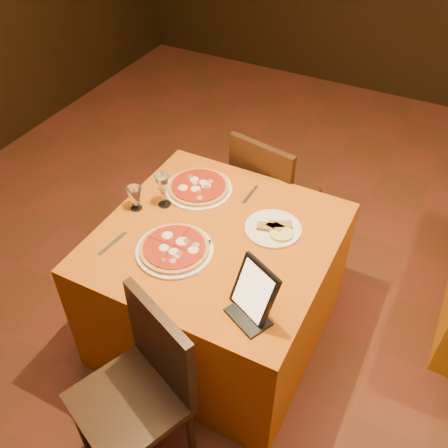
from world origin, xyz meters
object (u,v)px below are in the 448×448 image
at_px(chair_main_near, 128,402).
at_px(pizza_far, 199,188).
at_px(pizza_near, 174,249).
at_px(wine_glass, 163,190).
at_px(chair_main_far, 276,193).
at_px(main_table, 217,286).
at_px(tablet, 254,290).
at_px(water_glass, 135,198).

distance_m(chair_main_near, pizza_far, 1.13).
height_order(pizza_near, wine_glass, wine_glass).
bearing_deg(chair_main_far, main_table, 100.82).
height_order(chair_main_near, pizza_far, chair_main_near).
height_order(chair_main_near, tablet, tablet).
distance_m(chair_main_far, pizza_near, 1.03).
bearing_deg(chair_main_far, pizza_near, 93.63).
distance_m(water_glass, tablet, 0.87).
distance_m(pizza_near, water_glass, 0.38).
relative_size(chair_main_near, tablet, 3.73).
xyz_separation_m(wine_glass, water_glass, (-0.11, -0.09, -0.03)).
bearing_deg(main_table, pizza_near, -123.09).
bearing_deg(tablet, pizza_far, 161.27).
relative_size(main_table, wine_glass, 5.79).
bearing_deg(wine_glass, chair_main_near, -68.33).
height_order(pizza_far, water_glass, water_glass).
relative_size(chair_main_far, tablet, 3.73).
height_order(chair_main_far, wine_glass, wine_glass).
xyz_separation_m(chair_main_far, tablet, (0.35, -1.11, 0.41)).
height_order(chair_main_near, wine_glass, wine_glass).
bearing_deg(wine_glass, water_glass, -141.65).
relative_size(main_table, water_glass, 8.46).
distance_m(chair_main_far, wine_glass, 0.88).
xyz_separation_m(pizza_near, tablet, (0.47, -0.14, 0.10)).
height_order(main_table, water_glass, water_glass).
bearing_deg(wine_glass, pizza_near, -49.94).
bearing_deg(chair_main_near, main_table, 112.66).
xyz_separation_m(chair_main_near, tablet, (0.35, 0.47, 0.41)).
relative_size(pizza_far, tablet, 1.48).
xyz_separation_m(main_table, tablet, (0.35, -0.33, 0.49)).
height_order(chair_main_near, water_glass, chair_main_near).
distance_m(pizza_far, water_glass, 0.35).
height_order(main_table, pizza_far, pizza_far).
height_order(pizza_near, water_glass, water_glass).
bearing_deg(pizza_far, tablet, -44.84).
relative_size(chair_main_near, water_glass, 7.00).
height_order(wine_glass, tablet, tablet).
distance_m(main_table, pizza_near, 0.45).
bearing_deg(tablet, pizza_near, -170.36).
xyz_separation_m(pizza_near, wine_glass, (-0.22, 0.27, 0.08)).
bearing_deg(water_glass, pizza_far, 52.99).
xyz_separation_m(chair_main_far, wine_glass, (-0.35, -0.70, 0.39)).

